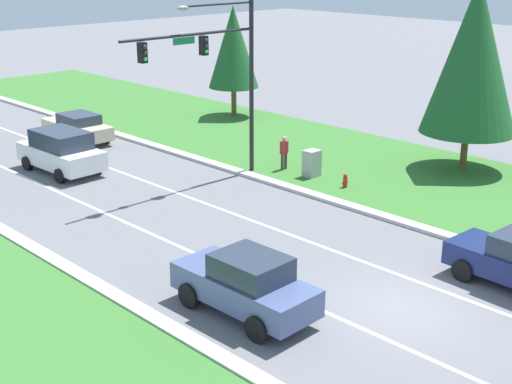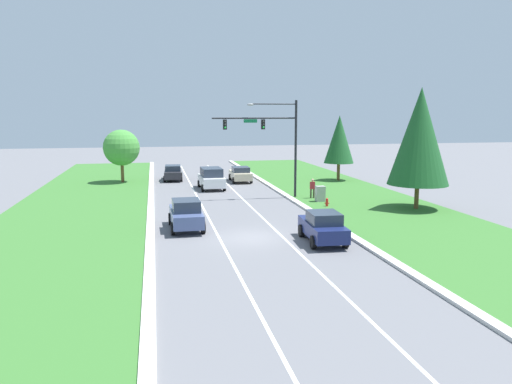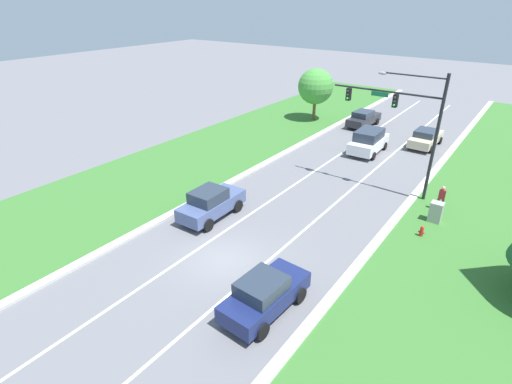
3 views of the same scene
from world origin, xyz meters
name	(u,v)px [view 3 (image 3 of 3)]	position (x,y,z in m)	size (l,w,h in m)	color
ground_plane	(225,260)	(0.00, 0.00, 0.00)	(160.00, 160.00, 0.00)	slate
curb_strip_right	(325,305)	(5.65, 0.00, 0.07)	(0.50, 90.00, 0.15)	beige
curb_strip_left	(150,225)	(-5.65, 0.00, 0.07)	(0.50, 90.00, 0.15)	beige
grass_verge_right	(456,365)	(10.90, 0.00, 0.04)	(10.00, 90.00, 0.08)	#38702D
grass_verge_left	(96,201)	(-10.90, 0.00, 0.04)	(10.00, 90.00, 0.08)	#38702D
lane_stripe_inner_left	(199,248)	(-1.80, 0.00, 0.00)	(0.14, 81.00, 0.01)	white
lane_stripe_inner_right	(254,273)	(1.80, 0.00, 0.00)	(0.14, 81.00, 0.01)	white
traffic_signal_mast	(406,115)	(4.28, 12.73, 5.34)	(7.05, 0.41, 8.08)	black
navy_sedan	(265,294)	(3.66, -1.75, 0.87)	(2.15, 4.38, 1.73)	navy
slate_blue_sedan	(211,203)	(-3.49, 2.93, 0.93)	(2.06, 4.50, 1.86)	#475684
white_suv	(369,141)	(-0.11, 18.98, 1.02)	(2.32, 4.74, 2.00)	white
champagne_sedan	(426,138)	(3.41, 23.42, 0.80)	(2.10, 4.69, 1.56)	beige
charcoal_sedan	(364,118)	(-3.39, 25.93, 0.81)	(2.13, 4.73, 1.61)	#28282D
utility_cabinet	(436,213)	(7.56, 10.16, 0.65)	(0.70, 0.60, 1.30)	#9E9E99
pedestrian	(441,197)	(7.44, 11.78, 0.94)	(0.40, 0.26, 1.69)	#42382D
fire_hydrant	(421,232)	(7.39, 8.06, 0.34)	(0.34, 0.20, 0.70)	red
oak_near_left_tree	(316,87)	(-8.50, 24.87, 3.57)	(3.63, 3.63, 5.40)	brown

